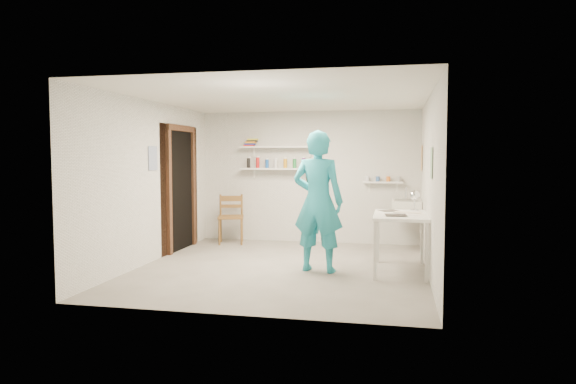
% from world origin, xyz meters
% --- Properties ---
extents(floor, '(4.00, 4.50, 0.02)m').
position_xyz_m(floor, '(0.00, 0.00, -0.01)').
color(floor, slate).
rests_on(floor, ground).
extents(ceiling, '(4.00, 4.50, 0.02)m').
position_xyz_m(ceiling, '(0.00, 0.00, 2.41)').
color(ceiling, silver).
rests_on(ceiling, wall_back).
extents(wall_back, '(4.00, 0.02, 2.40)m').
position_xyz_m(wall_back, '(0.00, 2.26, 1.20)').
color(wall_back, silver).
rests_on(wall_back, ground).
extents(wall_front, '(4.00, 0.02, 2.40)m').
position_xyz_m(wall_front, '(0.00, -2.26, 1.20)').
color(wall_front, silver).
rests_on(wall_front, ground).
extents(wall_left, '(0.02, 4.50, 2.40)m').
position_xyz_m(wall_left, '(-2.01, 0.00, 1.20)').
color(wall_left, silver).
rests_on(wall_left, ground).
extents(wall_right, '(0.02, 4.50, 2.40)m').
position_xyz_m(wall_right, '(2.01, 0.00, 1.20)').
color(wall_right, silver).
rests_on(wall_right, ground).
extents(doorway_recess, '(0.02, 0.90, 2.00)m').
position_xyz_m(doorway_recess, '(-1.99, 1.05, 1.00)').
color(doorway_recess, black).
rests_on(doorway_recess, wall_left).
extents(corridor_box, '(1.40, 1.50, 2.10)m').
position_xyz_m(corridor_box, '(-2.70, 1.05, 1.05)').
color(corridor_box, brown).
rests_on(corridor_box, ground).
extents(door_lintel, '(0.06, 1.05, 0.10)m').
position_xyz_m(door_lintel, '(-1.97, 1.05, 2.05)').
color(door_lintel, brown).
rests_on(door_lintel, wall_left).
extents(door_jamb_near, '(0.06, 0.10, 2.00)m').
position_xyz_m(door_jamb_near, '(-1.97, 0.55, 1.00)').
color(door_jamb_near, brown).
rests_on(door_jamb_near, ground).
extents(door_jamb_far, '(0.06, 0.10, 2.00)m').
position_xyz_m(door_jamb_far, '(-1.97, 1.55, 1.00)').
color(door_jamb_far, brown).
rests_on(door_jamb_far, ground).
extents(shelf_lower, '(1.50, 0.22, 0.03)m').
position_xyz_m(shelf_lower, '(-0.50, 2.13, 1.35)').
color(shelf_lower, white).
rests_on(shelf_lower, wall_back).
extents(shelf_upper, '(1.50, 0.22, 0.03)m').
position_xyz_m(shelf_upper, '(-0.50, 2.13, 1.75)').
color(shelf_upper, white).
rests_on(shelf_upper, wall_back).
extents(ledge_shelf, '(0.70, 0.14, 0.03)m').
position_xyz_m(ledge_shelf, '(1.35, 2.17, 1.12)').
color(ledge_shelf, white).
rests_on(ledge_shelf, wall_back).
extents(poster_left, '(0.01, 0.28, 0.36)m').
position_xyz_m(poster_left, '(-1.99, 0.05, 1.55)').
color(poster_left, '#334C7F').
rests_on(poster_left, wall_left).
extents(poster_right_a, '(0.01, 0.34, 0.42)m').
position_xyz_m(poster_right_a, '(1.99, 1.80, 1.55)').
color(poster_right_a, '#995933').
rests_on(poster_right_a, wall_right).
extents(poster_right_b, '(0.01, 0.30, 0.38)m').
position_xyz_m(poster_right_b, '(1.99, -0.55, 1.50)').
color(poster_right_b, '#3F724C').
rests_on(poster_right_b, wall_right).
extents(belfast_sink, '(0.48, 0.60, 0.30)m').
position_xyz_m(belfast_sink, '(1.75, 1.70, 0.70)').
color(belfast_sink, white).
rests_on(belfast_sink, wall_right).
extents(man, '(0.77, 0.56, 1.93)m').
position_xyz_m(man, '(0.53, -0.13, 0.96)').
color(man, '#24A1B7').
rests_on(man, ground).
extents(wall_clock, '(0.35, 0.09, 0.35)m').
position_xyz_m(wall_clock, '(0.50, 0.09, 1.29)').
color(wall_clock, '#F8F5A9').
rests_on(wall_clock, man).
extents(wooden_chair, '(0.55, 0.54, 0.97)m').
position_xyz_m(wooden_chair, '(-1.34, 1.77, 0.48)').
color(wooden_chair, brown).
rests_on(wooden_chair, ground).
extents(work_table, '(0.72, 1.20, 0.80)m').
position_xyz_m(work_table, '(1.64, 0.07, 0.40)').
color(work_table, white).
rests_on(work_table, ground).
extents(desk_lamp, '(0.15, 0.15, 0.15)m').
position_xyz_m(desk_lamp, '(1.84, 0.54, 1.02)').
color(desk_lamp, silver).
rests_on(desk_lamp, work_table).
extents(spray_cans, '(1.29, 0.06, 0.17)m').
position_xyz_m(spray_cans, '(-0.50, 2.13, 1.45)').
color(spray_cans, black).
rests_on(spray_cans, shelf_lower).
extents(book_stack, '(0.26, 0.14, 0.14)m').
position_xyz_m(book_stack, '(-1.06, 2.13, 1.83)').
color(book_stack, red).
rests_on(book_stack, shelf_upper).
extents(ledge_pots, '(0.48, 0.07, 0.09)m').
position_xyz_m(ledge_pots, '(1.35, 2.17, 1.18)').
color(ledge_pots, silver).
rests_on(ledge_pots, ledge_shelf).
extents(papers, '(0.30, 0.22, 0.02)m').
position_xyz_m(papers, '(1.64, 0.07, 0.80)').
color(papers, silver).
rests_on(papers, work_table).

